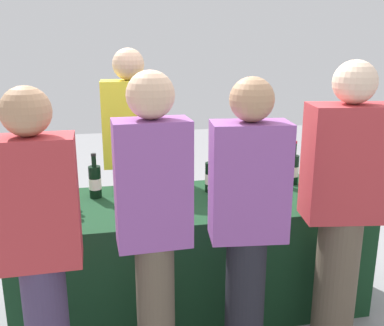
{
  "coord_description": "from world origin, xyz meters",
  "views": [
    {
      "loc": [
        -0.54,
        -2.63,
        1.75
      ],
      "look_at": [
        0.0,
        0.0,
        1.0
      ],
      "focal_mm": 41.29,
      "sensor_mm": 36.0,
      "label": 1
    }
  ],
  "objects_px": {
    "wine_bottle_5": "(283,171)",
    "guest_2": "(247,223)",
    "wine_bottle_1": "(95,181)",
    "wine_bottle_2": "(119,179)",
    "guest_3": "(343,205)",
    "wine_glass_0": "(71,201)",
    "wine_glass_1": "(182,189)",
    "guest_0": "(40,247)",
    "wine_glass_4": "(259,190)",
    "wine_bottle_0": "(61,185)",
    "wine_bottle_6": "(293,169)",
    "wine_glass_3": "(234,192)",
    "wine_glass_5": "(308,182)",
    "wine_bottle_3": "(210,177)",
    "wine_glass_2": "(212,189)",
    "server_pouring": "(132,154)",
    "guest_1": "(154,225)",
    "wine_bottle_4": "(230,174)"
  },
  "relations": [
    {
      "from": "wine_bottle_6",
      "to": "wine_glass_4",
      "type": "distance_m",
      "value": 0.54
    },
    {
      "from": "guest_3",
      "to": "wine_glass_0",
      "type": "bearing_deg",
      "value": 170.05
    },
    {
      "from": "wine_bottle_5",
      "to": "wine_glass_1",
      "type": "distance_m",
      "value": 0.8
    },
    {
      "from": "wine_bottle_5",
      "to": "guest_2",
      "type": "distance_m",
      "value": 0.99
    },
    {
      "from": "guest_1",
      "to": "guest_3",
      "type": "height_order",
      "value": "guest_3"
    },
    {
      "from": "wine_bottle_2",
      "to": "wine_glass_5",
      "type": "relative_size",
      "value": 2.35
    },
    {
      "from": "wine_glass_1",
      "to": "wine_bottle_2",
      "type": "bearing_deg",
      "value": 142.37
    },
    {
      "from": "wine_glass_2",
      "to": "server_pouring",
      "type": "relative_size",
      "value": 0.08
    },
    {
      "from": "wine_bottle_1",
      "to": "wine_glass_4",
      "type": "distance_m",
      "value": 1.06
    },
    {
      "from": "wine_bottle_5",
      "to": "guest_2",
      "type": "height_order",
      "value": "guest_2"
    },
    {
      "from": "wine_bottle_5",
      "to": "wine_glass_0",
      "type": "xyz_separation_m",
      "value": [
        -1.44,
        -0.27,
        -0.02
      ]
    },
    {
      "from": "wine_bottle_2",
      "to": "wine_glass_3",
      "type": "relative_size",
      "value": 2.19
    },
    {
      "from": "wine_bottle_5",
      "to": "wine_glass_1",
      "type": "height_order",
      "value": "wine_bottle_5"
    },
    {
      "from": "wine_bottle_2",
      "to": "wine_bottle_3",
      "type": "bearing_deg",
      "value": -6.43
    },
    {
      "from": "wine_bottle_1",
      "to": "guest_0",
      "type": "xyz_separation_m",
      "value": [
        -0.24,
        -0.92,
        -0.0
      ]
    },
    {
      "from": "wine_bottle_1",
      "to": "wine_bottle_2",
      "type": "relative_size",
      "value": 0.97
    },
    {
      "from": "wine_glass_5",
      "to": "guest_0",
      "type": "bearing_deg",
      "value": -157.4
    },
    {
      "from": "wine_bottle_3",
      "to": "guest_1",
      "type": "xyz_separation_m",
      "value": [
        -0.48,
        -0.83,
        0.04
      ]
    },
    {
      "from": "wine_glass_3",
      "to": "wine_glass_4",
      "type": "relative_size",
      "value": 0.97
    },
    {
      "from": "wine_glass_1",
      "to": "guest_1",
      "type": "distance_m",
      "value": 0.67
    },
    {
      "from": "wine_bottle_5",
      "to": "guest_2",
      "type": "relative_size",
      "value": 0.19
    },
    {
      "from": "wine_bottle_1",
      "to": "wine_bottle_6",
      "type": "bearing_deg",
      "value": 0.22
    },
    {
      "from": "wine_bottle_0",
      "to": "server_pouring",
      "type": "relative_size",
      "value": 0.19
    },
    {
      "from": "wine_bottle_0",
      "to": "wine_glass_3",
      "type": "xyz_separation_m",
      "value": [
        1.04,
        -0.3,
        -0.02
      ]
    },
    {
      "from": "wine_glass_5",
      "to": "guest_0",
      "type": "distance_m",
      "value": 1.76
    },
    {
      "from": "wine_glass_3",
      "to": "server_pouring",
      "type": "xyz_separation_m",
      "value": [
        -0.57,
        0.78,
        0.08
      ]
    },
    {
      "from": "wine_bottle_5",
      "to": "guest_2",
      "type": "bearing_deg",
      "value": -122.99
    },
    {
      "from": "wine_glass_4",
      "to": "server_pouring",
      "type": "relative_size",
      "value": 0.08
    },
    {
      "from": "wine_glass_0",
      "to": "wine_glass_3",
      "type": "distance_m",
      "value": 0.98
    },
    {
      "from": "wine_glass_1",
      "to": "guest_0",
      "type": "height_order",
      "value": "guest_0"
    },
    {
      "from": "wine_bottle_3",
      "to": "wine_glass_1",
      "type": "xyz_separation_m",
      "value": [
        -0.24,
        -0.22,
        0.0
      ]
    },
    {
      "from": "wine_bottle_3",
      "to": "server_pouring",
      "type": "distance_m",
      "value": 0.68
    },
    {
      "from": "wine_glass_3",
      "to": "guest_2",
      "type": "relative_size",
      "value": 0.09
    },
    {
      "from": "wine_glass_0",
      "to": "guest_3",
      "type": "xyz_separation_m",
      "value": [
        1.45,
        -0.5,
        0.05
      ]
    },
    {
      "from": "wine_bottle_1",
      "to": "server_pouring",
      "type": "height_order",
      "value": "server_pouring"
    },
    {
      "from": "guest_2",
      "to": "guest_3",
      "type": "relative_size",
      "value": 0.96
    },
    {
      "from": "wine_glass_1",
      "to": "guest_0",
      "type": "bearing_deg",
      "value": -139.05
    },
    {
      "from": "wine_glass_4",
      "to": "wine_glass_1",
      "type": "bearing_deg",
      "value": 166.67
    },
    {
      "from": "wine_bottle_0",
      "to": "wine_bottle_5",
      "type": "bearing_deg",
      "value": 1.2
    },
    {
      "from": "wine_bottle_6",
      "to": "guest_2",
      "type": "height_order",
      "value": "guest_2"
    },
    {
      "from": "wine_glass_3",
      "to": "wine_glass_0",
      "type": "bearing_deg",
      "value": 176.48
    },
    {
      "from": "wine_bottle_6",
      "to": "wine_glass_1",
      "type": "relative_size",
      "value": 2.1
    },
    {
      "from": "wine_bottle_2",
      "to": "guest_0",
      "type": "height_order",
      "value": "guest_0"
    },
    {
      "from": "wine_glass_0",
      "to": "server_pouring",
      "type": "relative_size",
      "value": 0.08
    },
    {
      "from": "wine_glass_2",
      "to": "wine_bottle_6",
      "type": "bearing_deg",
      "value": 21.23
    },
    {
      "from": "wine_bottle_0",
      "to": "wine_glass_3",
      "type": "bearing_deg",
      "value": -16.19
    },
    {
      "from": "wine_glass_0",
      "to": "guest_0",
      "type": "relative_size",
      "value": 0.08
    },
    {
      "from": "wine_bottle_2",
      "to": "wine_glass_1",
      "type": "height_order",
      "value": "wine_bottle_2"
    },
    {
      "from": "wine_bottle_4",
      "to": "guest_0",
      "type": "height_order",
      "value": "guest_0"
    },
    {
      "from": "wine_glass_5",
      "to": "guest_3",
      "type": "xyz_separation_m",
      "value": [
        -0.07,
        -0.55,
        0.05
      ]
    }
  ]
}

